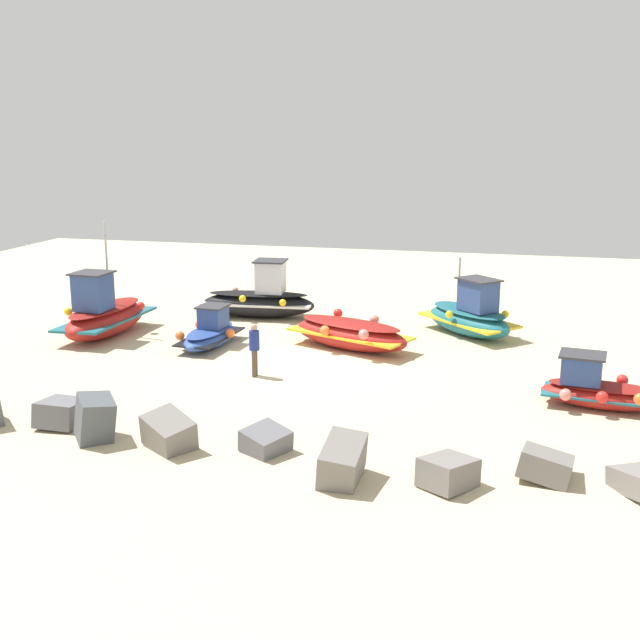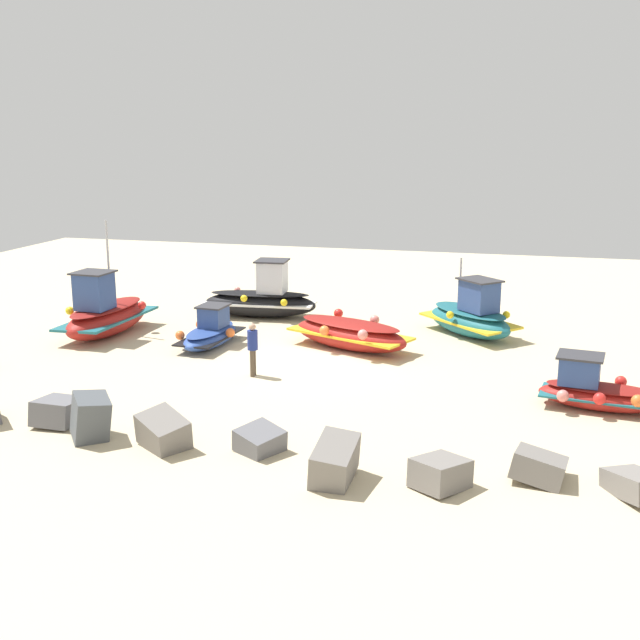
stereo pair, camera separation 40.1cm
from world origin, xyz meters
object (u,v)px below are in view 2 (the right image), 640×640
object	(u,v)px
fishing_boat_5	(211,333)
fishing_boat_2	(471,317)
fishing_boat_0	(105,315)
fishing_boat_4	(350,334)
fishing_boat_3	(597,391)
fishing_boat_1	(262,299)
person_walking	(253,346)

from	to	relation	value
fishing_boat_5	fishing_boat_2	bearing A→B (deg)	-62.71
fishing_boat_0	fishing_boat_5	world-z (taller)	fishing_boat_0
fishing_boat_0	fishing_boat_4	distance (m)	9.12
fishing_boat_0	fishing_boat_2	bearing A→B (deg)	107.58
fishing_boat_2	fishing_boat_3	world-z (taller)	fishing_boat_2
fishing_boat_1	person_walking	size ratio (longest dim) A/B	2.84
fishing_boat_0	fishing_boat_1	distance (m)	6.28
fishing_boat_2	fishing_boat_3	xyz separation A→B (m)	(-3.93, 7.13, -0.21)
fishing_boat_0	fishing_boat_3	bearing A→B (deg)	80.45
fishing_boat_2	fishing_boat_1	bearing A→B (deg)	-140.88
fishing_boat_1	fishing_boat_4	world-z (taller)	fishing_boat_1
fishing_boat_4	person_walking	xyz separation A→B (m)	(2.18, 3.82, 0.42)
fishing_boat_1	fishing_boat_2	world-z (taller)	fishing_boat_2
fishing_boat_0	fishing_boat_3	distance (m)	17.32
fishing_boat_0	fishing_boat_3	xyz separation A→B (m)	(-16.92, 3.69, -0.27)
fishing_boat_3	fishing_boat_4	distance (m)	8.87
fishing_boat_1	fishing_boat_0	bearing A→B (deg)	-141.83
fishing_boat_5	fishing_boat_0	bearing A→B (deg)	89.58
fishing_boat_1	person_walking	world-z (taller)	fishing_boat_1
fishing_boat_1	fishing_boat_3	bearing A→B (deg)	-37.75
fishing_boat_3	person_walking	size ratio (longest dim) A/B	2.06
fishing_boat_4	fishing_boat_5	xyz separation A→B (m)	(4.83, 0.82, -0.08)
fishing_boat_0	fishing_boat_5	xyz separation A→B (m)	(-4.28, 0.32, -0.32)
fishing_boat_0	fishing_boat_2	xyz separation A→B (m)	(-13.00, -3.44, -0.07)
fishing_boat_3	fishing_boat_5	xyz separation A→B (m)	(12.64, -3.36, -0.05)
fishing_boat_2	fishing_boat_0	bearing A→B (deg)	-120.33
fishing_boat_4	person_walking	distance (m)	4.42
fishing_boat_3	fishing_boat_1	bearing A→B (deg)	-25.34
fishing_boat_0	fishing_boat_1	bearing A→B (deg)	135.80
fishing_boat_1	fishing_boat_5	bearing A→B (deg)	-98.67
fishing_boat_0	fishing_boat_5	distance (m)	4.31
fishing_boat_0	fishing_boat_2	size ratio (longest dim) A/B	1.14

